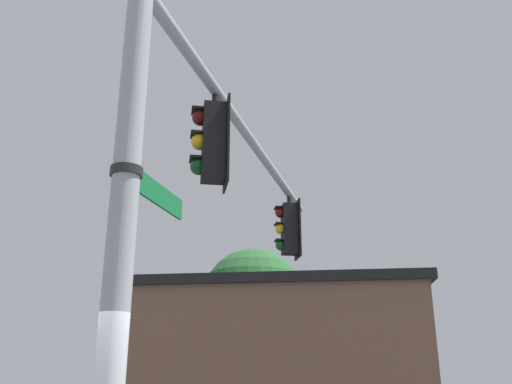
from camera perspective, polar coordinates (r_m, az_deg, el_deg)
signal_pole at (r=4.80m, az=-13.92°, el=-5.38°), size 0.25×0.25×6.13m
mast_arm at (r=9.14m, az=-0.41°, el=5.21°), size 7.25×3.50×0.16m
traffic_light_nearest_pole at (r=7.26m, az=-4.59°, el=5.18°), size 0.54×0.49×1.31m
traffic_light_mid_inner at (r=11.42m, az=3.40°, el=-3.85°), size 0.54×0.49×1.31m
street_name_sign at (r=5.28m, az=-11.51°, el=0.71°), size 1.25×0.67×0.22m
storefront_building at (r=19.27m, az=2.26°, el=-17.39°), size 10.03×11.23×4.92m
tree_by_storefront at (r=23.10m, az=-0.30°, el=-11.20°), size 4.25×4.25×7.20m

